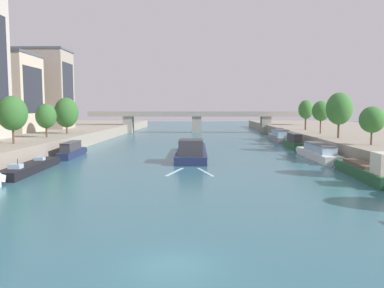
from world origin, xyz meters
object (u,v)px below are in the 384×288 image
(moored_boat_left_lone, at_px, (72,151))
(tree_right_by_lamp, at_px, (339,109))
(moored_boat_right_midway, at_px, (368,170))
(tree_left_by_lamp, at_px, (46,116))
(moored_boat_left_near, at_px, (31,167))
(tree_right_second, at_px, (321,111))
(tree_left_end_of_row, at_px, (12,113))
(tree_left_far, at_px, (66,113))
(tree_right_nearest, at_px, (306,110))
(bridge_far, at_px, (197,119))
(moored_boat_right_upstream, at_px, (318,152))
(moored_boat_right_gap_after, at_px, (279,136))
(barge_midriver, at_px, (192,151))
(moored_boat_right_downstream, at_px, (294,142))
(tree_right_end_of_row, at_px, (372,120))

(moored_boat_left_lone, xyz_separation_m, tree_right_by_lamp, (43.19, 6.92, 6.44))
(moored_boat_left_lone, bearing_deg, moored_boat_right_midway, -24.72)
(tree_left_by_lamp, bearing_deg, moored_boat_left_near, -72.45)
(moored_boat_left_near, height_order, tree_right_second, tree_right_second)
(tree_left_end_of_row, relative_size, tree_left_far, 0.95)
(tree_right_nearest, bearing_deg, bridge_far, 132.55)
(moored_boat_right_upstream, distance_m, tree_left_far, 48.24)
(moored_boat_right_gap_after, distance_m, tree_right_by_lamp, 24.51)
(tree_left_by_lamp, xyz_separation_m, tree_right_nearest, (51.01, 23.60, 1.02))
(moored_boat_left_lone, bearing_deg, barge_midriver, 1.42)
(moored_boat_right_downstream, distance_m, tree_right_second, 9.69)
(bridge_far, bearing_deg, tree_left_by_lamp, -116.32)
(moored_boat_right_gap_after, xyz_separation_m, bridge_far, (-19.39, 28.61, 3.06))
(tree_left_by_lamp, distance_m, tree_right_by_lamp, 50.06)
(moored_boat_right_upstream, xyz_separation_m, tree_left_far, (-44.16, 18.56, 5.66))
(moored_boat_right_gap_after, bearing_deg, moored_boat_right_midway, -90.26)
(moored_boat_right_upstream, bearing_deg, moored_boat_right_downstream, 89.73)
(tree_right_second, relative_size, tree_right_nearest, 0.94)
(tree_right_by_lamp, bearing_deg, tree_left_end_of_row, -167.09)
(barge_midriver, height_order, tree_left_far, tree_left_far)
(moored_boat_left_lone, xyz_separation_m, moored_boat_right_upstream, (37.30, -1.38, -0.01))
(tree_left_by_lamp, bearing_deg, tree_left_end_of_row, -89.71)
(moored_boat_right_upstream, bearing_deg, tree_right_nearest, 77.97)
(tree_right_by_lamp, bearing_deg, tree_right_nearest, 87.68)
(tree_left_by_lamp, relative_size, tree_right_second, 0.90)
(moored_boat_right_gap_after, xyz_separation_m, tree_left_by_lamp, (-44.83, -22.83, 5.01))
(moored_boat_left_near, distance_m, tree_right_nearest, 63.15)
(barge_midriver, distance_m, tree_right_by_lamp, 26.36)
(moored_boat_right_downstream, bearing_deg, moored_boat_left_lone, -159.80)
(moored_boat_left_near, relative_size, tree_left_end_of_row, 2.09)
(moored_boat_right_upstream, xyz_separation_m, tree_left_by_lamp, (-44.16, 8.58, 5.18))
(tree_right_nearest, xyz_separation_m, bridge_far, (-25.57, 27.85, -2.98))
(tree_left_far, bearing_deg, moored_boat_left_near, -77.93)
(moored_boat_left_near, relative_size, tree_left_by_lamp, 2.44)
(moored_boat_right_gap_after, relative_size, tree_right_second, 2.44)
(tree_right_by_lamp, bearing_deg, tree_right_end_of_row, -89.13)
(tree_left_by_lamp, xyz_separation_m, tree_left_far, (-0.00, 9.99, 0.48))
(moored_boat_right_downstream, relative_size, tree_right_nearest, 1.59)
(moored_boat_right_gap_after, bearing_deg, bridge_far, 124.12)
(moored_boat_right_downstream, height_order, tree_left_far, tree_left_far)
(moored_boat_right_downstream, bearing_deg, moored_boat_left_near, -144.02)
(moored_boat_right_gap_after, bearing_deg, tree_right_end_of_row, -81.28)
(tree_left_far, bearing_deg, tree_right_end_of_row, -23.97)
(bridge_far, bearing_deg, moored_boat_right_gap_after, -55.88)
(barge_midriver, relative_size, tree_left_by_lamp, 3.79)
(tree_left_end_of_row, distance_m, tree_right_by_lamp, 51.29)
(moored_boat_right_gap_after, bearing_deg, moored_boat_left_near, -131.26)
(moored_boat_right_upstream, height_order, tree_left_end_of_row, tree_left_end_of_row)
(tree_left_far, bearing_deg, tree_left_by_lamp, -89.98)
(tree_left_end_of_row, height_order, tree_right_by_lamp, tree_right_by_lamp)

